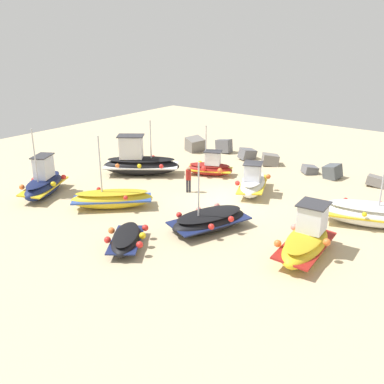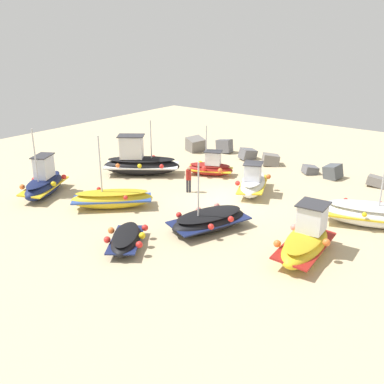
# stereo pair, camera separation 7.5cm
# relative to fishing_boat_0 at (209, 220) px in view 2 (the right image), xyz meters

# --- Properties ---
(ground_plane) EXTENTS (49.69, 49.69, 0.00)m
(ground_plane) POSITION_rel_fishing_boat_0_xyz_m (-1.58, 3.76, -0.50)
(ground_plane) COLOR #C6B289
(fishing_boat_0) EXTENTS (3.04, 4.50, 3.61)m
(fishing_boat_0) POSITION_rel_fishing_boat_0_xyz_m (0.00, 0.00, 0.00)
(fishing_boat_0) COLOR black
(fishing_boat_0) RESTS_ON ground_plane
(fishing_boat_1) EXTENTS (2.87, 4.10, 2.06)m
(fishing_boat_1) POSITION_rel_fishing_boat_0_xyz_m (-0.97, 5.88, 0.17)
(fishing_boat_1) COLOR white
(fishing_boat_1) RESTS_ON ground_plane
(fishing_boat_2) EXTENTS (2.82, 3.25, 0.77)m
(fishing_boat_2) POSITION_rel_fishing_boat_0_xyz_m (-1.89, -3.85, -0.11)
(fishing_boat_2) COLOR black
(fishing_boat_2) RESTS_ON ground_plane
(fishing_boat_3) EXTENTS (3.33, 2.36, 3.46)m
(fishing_boat_3) POSITION_rel_fishing_boat_0_xyz_m (-5.07, 7.18, 0.09)
(fishing_boat_3) COLOR maroon
(fishing_boat_3) RESTS_ON ground_plane
(fishing_boat_4) EXTENTS (5.21, 3.29, 3.58)m
(fishing_boat_4) POSITION_rel_fishing_boat_0_xyz_m (6.19, 5.45, 0.12)
(fishing_boat_4) COLOR white
(fishing_boat_4) RESTS_ON ground_plane
(fishing_boat_5) EXTENTS (4.28, 4.20, 4.14)m
(fishing_boat_5) POSITION_rel_fishing_boat_0_xyz_m (-5.94, -0.99, 0.04)
(fishing_boat_5) COLOR gold
(fishing_boat_5) RESTS_ON ground_plane
(fishing_boat_6) EXTENTS (2.20, 4.34, 2.34)m
(fishing_boat_6) POSITION_rel_fishing_boat_0_xyz_m (4.90, 0.41, 0.24)
(fishing_boat_6) COLOR gold
(fishing_boat_6) RESTS_ON ground_plane
(fishing_boat_7) EXTENTS (5.19, 4.48, 3.77)m
(fishing_boat_7) POSITION_rel_fishing_boat_0_xyz_m (-8.95, 4.31, 0.37)
(fishing_boat_7) COLOR black
(fishing_boat_7) RESTS_ON ground_plane
(fishing_boat_8) EXTENTS (3.18, 4.22, 4.22)m
(fishing_boat_8) POSITION_rel_fishing_boat_0_xyz_m (-10.71, -2.06, 0.27)
(fishing_boat_8) COLOR navy
(fishing_boat_8) RESTS_ON ground_plane
(person_walking) EXTENTS (0.32, 0.32, 1.65)m
(person_walking) POSITION_rel_fishing_boat_0_xyz_m (-4.14, 3.59, 0.45)
(person_walking) COLOR #2D2D38
(person_walking) RESTS_ON ground_plane
(breakwater_rocks) EXTENTS (17.50, 2.57, 1.39)m
(breakwater_rocks) POSITION_rel_fishing_boat_0_xyz_m (-3.13, 11.93, -0.05)
(breakwater_rocks) COLOR slate
(breakwater_rocks) RESTS_ON ground_plane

